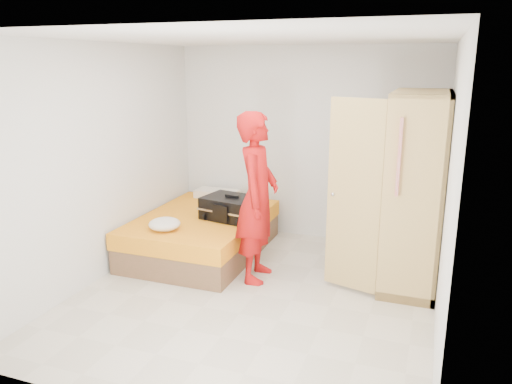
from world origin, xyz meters
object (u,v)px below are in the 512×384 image
(person, at_px, (257,198))
(suitcase, at_px, (232,208))
(wardrobe, at_px, (410,196))
(round_cushion, at_px, (165,224))
(bed, at_px, (202,234))

(person, xyz_separation_m, suitcase, (-0.52, 0.49, -0.31))
(suitcase, bearing_deg, person, -33.57)
(wardrobe, distance_m, round_cushion, 2.76)
(suitcase, bearing_deg, round_cushion, -119.83)
(person, bearing_deg, round_cushion, 92.91)
(wardrobe, bearing_deg, bed, 179.21)
(bed, xyz_separation_m, suitcase, (0.41, 0.02, 0.38))
(suitcase, bearing_deg, bed, -167.09)
(bed, xyz_separation_m, round_cushion, (-0.16, -0.65, 0.32))
(suitcase, height_order, round_cushion, suitcase)
(bed, bearing_deg, suitcase, 2.74)
(round_cushion, bearing_deg, person, 9.30)
(bed, relative_size, wardrobe, 0.96)
(wardrobe, bearing_deg, round_cushion, -166.95)
(bed, distance_m, wardrobe, 2.61)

